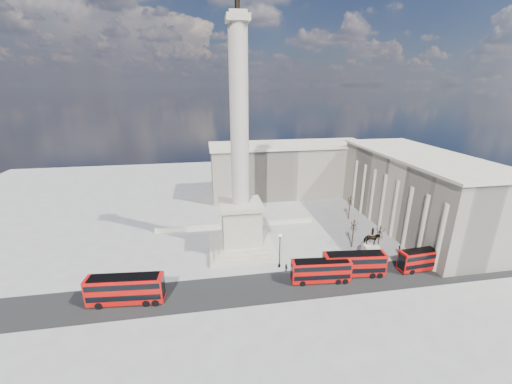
{
  "coord_description": "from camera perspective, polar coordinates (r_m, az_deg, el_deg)",
  "views": [
    {
      "loc": [
        -6.97,
        -56.57,
        34.24
      ],
      "look_at": [
        2.89,
        2.56,
        13.84
      ],
      "focal_mm": 22.0,
      "sensor_mm": 36.0,
      "label": 1
    }
  ],
  "objects": [
    {
      "name": "bare_tree_mid",
      "position": [
        71.94,
        17.38,
        -5.69
      ],
      "size": [
        1.83,
        1.83,
        6.95
      ],
      "rotation": [
        0.0,
        0.0,
        0.05
      ],
      "color": "#332319",
      "rests_on": "ground"
    },
    {
      "name": "building_east",
      "position": [
        88.05,
        27.25,
        0.21
      ],
      "size": [
        19.0,
        46.0,
        18.6
      ],
      "color": "#B8AD97",
      "rests_on": "ground"
    },
    {
      "name": "red_bus_d",
      "position": [
        70.59,
        28.41,
        -10.62
      ],
      "size": [
        10.78,
        3.23,
        4.31
      ],
      "rotation": [
        0.0,
        0.0,
        0.07
      ],
      "color": "red",
      "rests_on": "ground"
    },
    {
      "name": "ground",
      "position": [
        66.49,
        -2.14,
        -12.21
      ],
      "size": [
        180.0,
        180.0,
        0.0
      ],
      "primitive_type": "plane",
      "color": "#9B9A93",
      "rests_on": "ground"
    },
    {
      "name": "bare_tree_near",
      "position": [
        69.31,
        21.6,
        -6.7
      ],
      "size": [
        1.73,
        1.73,
        7.57
      ],
      "rotation": [
        0.0,
        0.0,
        0.35
      ],
      "color": "#332319",
      "rests_on": "ground"
    },
    {
      "name": "balustrade_wall",
      "position": [
        80.31,
        -3.63,
        -6.05
      ],
      "size": [
        40.0,
        0.6,
        1.1
      ],
      "primitive_type": "cube",
      "color": "beige",
      "rests_on": "ground"
    },
    {
      "name": "red_bus_b",
      "position": [
        60.01,
        11.77,
        -13.82
      ],
      "size": [
        10.93,
        3.36,
        4.36
      ],
      "rotation": [
        0.0,
        0.0,
        -0.08
      ],
      "color": "red",
      "rests_on": "ground"
    },
    {
      "name": "pedestrian_standing",
      "position": [
        74.67,
        24.52,
        -9.52
      ],
      "size": [
        1.0,
        0.82,
        1.92
      ],
      "primitive_type": "imported",
      "rotation": [
        0.0,
        0.0,
        3.25
      ],
      "color": "black",
      "rests_on": "ground"
    },
    {
      "name": "red_bus_a",
      "position": [
        57.85,
        -22.58,
        -16.0
      ],
      "size": [
        12.43,
        3.79,
        4.96
      ],
      "rotation": [
        0.0,
        0.0,
        -0.08
      ],
      "color": "red",
      "rests_on": "ground"
    },
    {
      "name": "pedestrian_crossing",
      "position": [
        62.61,
        5.52,
        -13.55
      ],
      "size": [
        0.7,
        1.06,
        1.67
      ],
      "primitive_type": "imported",
      "rotation": [
        0.0,
        0.0,
        1.9
      ],
      "color": "black",
      "rests_on": "ground"
    },
    {
      "name": "victorian_lamp",
      "position": [
        62.16,
        4.34,
        -10.1
      ],
      "size": [
        0.62,
        0.62,
        7.24
      ],
      "rotation": [
        0.0,
        0.0,
        0.42
      ],
      "color": "black",
      "rests_on": "ground"
    },
    {
      "name": "red_bus_c",
      "position": [
        63.18,
        17.46,
        -12.37
      ],
      "size": [
        11.8,
        3.82,
        4.7
      ],
      "rotation": [
        0.0,
        0.0,
        -0.1
      ],
      "color": "red",
      "rests_on": "ground"
    },
    {
      "name": "building_northeast",
      "position": [
        103.56,
        5.96,
        4.2
      ],
      "size": [
        51.0,
        17.0,
        16.6
      ],
      "color": "#B8AD97",
      "rests_on": "ground"
    },
    {
      "name": "nelsons_column",
      "position": [
        65.53,
        -2.84,
        -0.22
      ],
      "size": [
        14.0,
        14.0,
        49.85
      ],
      "color": "#B7AF98",
      "rests_on": "ground"
    },
    {
      "name": "asphalt_road",
      "position": [
        59.03,
        4.21,
        -16.71
      ],
      "size": [
        120.0,
        9.0,
        0.01
      ],
      "primitive_type": "cube",
      "color": "black",
      "rests_on": "ground"
    },
    {
      "name": "bare_tree_far",
      "position": [
        86.8,
        16.76,
        -1.49
      ],
      "size": [
        1.66,
        1.66,
        6.77
      ],
      "rotation": [
        0.0,
        0.0,
        0.05
      ],
      "color": "#332319",
      "rests_on": "ground"
    },
    {
      "name": "pedestrian_walking",
      "position": [
        73.25,
        20.84,
        -9.69
      ],
      "size": [
        0.68,
        0.53,
        1.65
      ],
      "primitive_type": "imported",
      "rotation": [
        0.0,
        0.0,
        -0.24
      ],
      "color": "black",
      "rests_on": "ground"
    },
    {
      "name": "equestrian_statue",
      "position": [
        68.28,
        20.04,
        -10.0
      ],
      "size": [
        3.68,
        2.76,
        7.74
      ],
      "color": "beige",
      "rests_on": "ground"
    }
  ]
}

